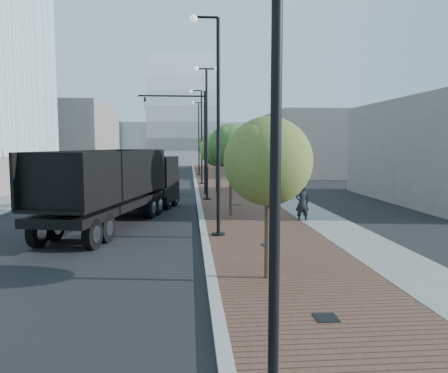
{
  "coord_description": "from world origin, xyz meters",
  "views": [
    {
      "loc": [
        -0.62,
        -8.02,
        3.98
      ],
      "look_at": [
        1.0,
        12.0,
        2.0
      ],
      "focal_mm": 34.45,
      "sensor_mm": 36.0,
      "label": 1
    }
  ],
  "objects": [
    {
      "name": "ground",
      "position": [
        0.0,
        0.0,
        0.0
      ],
      "size": [
        220.0,
        220.0,
        0.0
      ],
      "primitive_type": "plane",
      "color": "black"
    },
    {
      "name": "curb",
      "position": [
        0.0,
        40.0,
        0.07
      ],
      "size": [
        0.3,
        140.0,
        0.14
      ],
      "primitive_type": "cube",
      "color": "gray",
      "rests_on": "ground"
    },
    {
      "name": "utility_cover_0",
      "position": [
        2.4,
        1.0,
        0.13
      ],
      "size": [
        0.5,
        0.5,
        0.02
      ],
      "primitive_type": "cube",
      "color": "black",
      "rests_on": "sidewalk"
    },
    {
      "name": "traffic_mast",
      "position": [
        -0.3,
        25.0,
        4.98
      ],
      "size": [
        5.09,
        0.2,
        8.0
      ],
      "color": "black",
      "rests_on": "ground"
    },
    {
      "name": "commercial_block_ne",
      "position": [
        16.0,
        50.0,
        4.0
      ],
      "size": [
        12.0,
        22.0,
        8.0
      ],
      "primitive_type": "cube",
      "color": "slate",
      "rests_on": "ground"
    },
    {
      "name": "streetlight_3",
      "position": [
        0.49,
        34.0,
        4.34
      ],
      "size": [
        1.44,
        0.56,
        9.21
      ],
      "color": "black",
      "rests_on": "ground"
    },
    {
      "name": "dump_truck",
      "position": [
        -3.7,
        15.86,
        1.56
      ],
      "size": [
        5.72,
        13.94,
        3.69
      ],
      "rotation": [
        0.0,
        0.0,
        -0.23
      ],
      "color": "black",
      "rests_on": "ground"
    },
    {
      "name": "tree_0",
      "position": [
        1.65,
        4.02,
        3.49
      ],
      "size": [
        2.55,
        2.52,
        4.77
      ],
      "color": "#382619",
      "rests_on": "ground"
    },
    {
      "name": "convention_center",
      "position": [
        -2.0,
        85.0,
        6.0
      ],
      "size": [
        50.0,
        30.0,
        50.0
      ],
      "color": "#ADB5B8",
      "rests_on": "ground"
    },
    {
      "name": "concrete_strip",
      "position": [
        6.2,
        40.0,
        0.07
      ],
      "size": [
        2.4,
        140.0,
        0.13
      ],
      "primitive_type": "cube",
      "color": "slate",
      "rests_on": "ground"
    },
    {
      "name": "utility_cover_1",
      "position": [
        2.4,
        8.0,
        0.13
      ],
      "size": [
        0.5,
        0.5,
        0.02
      ],
      "primitive_type": "cube",
      "color": "black",
      "rests_on": "sidewalk"
    },
    {
      "name": "streetlight_1",
      "position": [
        0.49,
        10.0,
        4.34
      ],
      "size": [
        1.44,
        0.56,
        9.21
      ],
      "color": "black",
      "rests_on": "ground"
    },
    {
      "name": "pedestrian",
      "position": [
        5.06,
        13.13,
        1.02
      ],
      "size": [
        0.81,
        0.6,
        2.04
      ],
      "primitive_type": "imported",
      "rotation": [
        0.0,
        0.0,
        3.31
      ],
      "color": "black",
      "rests_on": "ground"
    },
    {
      "name": "utility_cover_2",
      "position": [
        2.4,
        19.0,
        0.13
      ],
      "size": [
        0.5,
        0.5,
        0.02
      ],
      "primitive_type": "cube",
      "color": "black",
      "rests_on": "sidewalk"
    },
    {
      "name": "commercial_block_nw",
      "position": [
        -20.0,
        60.0,
        5.0
      ],
      "size": [
        14.0,
        20.0,
        10.0
      ],
      "primitive_type": "cube",
      "color": "#67605D",
      "rests_on": "ground"
    },
    {
      "name": "streetlight_4",
      "position": [
        0.6,
        46.0,
        4.82
      ],
      "size": [
        1.72,
        0.56,
        9.28
      ],
      "color": "black",
      "rests_on": "ground"
    },
    {
      "name": "tree_3",
      "position": [
        1.65,
        39.02,
        3.97
      ],
      "size": [
        2.39,
        2.34,
        5.16
      ],
      "color": "#382619",
      "rests_on": "ground"
    },
    {
      "name": "west_sidewalk",
      "position": [
        -13.0,
        40.0,
        0.06
      ],
      "size": [
        4.0,
        140.0,
        0.12
      ],
      "primitive_type": "cube",
      "color": "slate",
      "rests_on": "ground"
    },
    {
      "name": "tree_2",
      "position": [
        1.65,
        27.02,
        3.54
      ],
      "size": [
        2.76,
        2.76,
        4.93
      ],
      "color": "#382619",
      "rests_on": "ground"
    },
    {
      "name": "streetlight_0",
      "position": [
        0.6,
        -2.0,
        4.82
      ],
      "size": [
        1.72,
        0.56,
        9.28
      ],
      "color": "black",
      "rests_on": "ground"
    },
    {
      "name": "white_sedan",
      "position": [
        -2.92,
        25.23,
        0.71
      ],
      "size": [
        2.7,
        4.54,
        1.41
      ],
      "primitive_type": "imported",
      "rotation": [
        0.0,
        0.0,
        -0.3
      ],
      "color": "silver",
      "rests_on": "ground"
    },
    {
      "name": "dark_car_mid",
      "position": [
        -6.94,
        41.35,
        0.64
      ],
      "size": [
        3.41,
        5.04,
        1.28
      ],
      "primitive_type": "imported",
      "rotation": [
        0.0,
        0.0,
        0.31
      ],
      "color": "black",
      "rests_on": "ground"
    },
    {
      "name": "tree_1",
      "position": [
        1.65,
        15.02,
        3.86
      ],
      "size": [
        2.45,
        2.41,
        5.08
      ],
      "color": "#382619",
      "rests_on": "ground"
    },
    {
      "name": "dark_car_far",
      "position": [
        -3.54,
        42.62,
        0.61
      ],
      "size": [
        1.73,
        4.21,
        1.22
      ],
      "primitive_type": "imported",
      "rotation": [
        0.0,
        0.0,
        0.0
      ],
      "color": "black",
      "rests_on": "ground"
    },
    {
      "name": "streetlight_2",
      "position": [
        0.6,
        22.0,
        4.82
      ],
      "size": [
        1.72,
        0.56,
        9.28
      ],
      "color": "black",
      "rests_on": "ground"
    },
    {
      "name": "sidewalk",
      "position": [
        3.5,
        40.0,
        0.06
      ],
      "size": [
        7.0,
        140.0,
        0.12
      ],
      "primitive_type": "cube",
      "color": "#4C2D23",
      "rests_on": "ground"
    }
  ]
}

